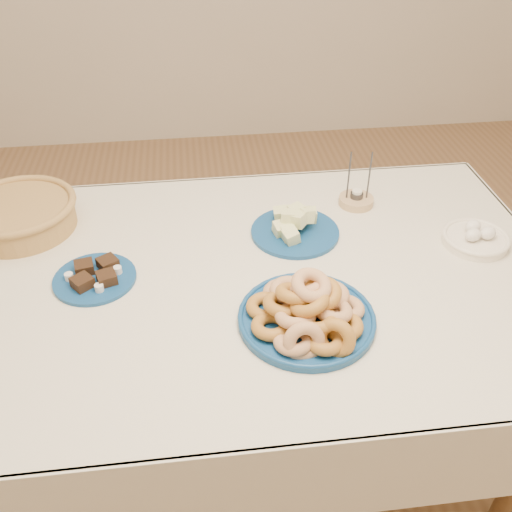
# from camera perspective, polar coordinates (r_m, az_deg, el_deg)

# --- Properties ---
(ground) EXTENTS (5.00, 5.00, 0.00)m
(ground) POSITION_cam_1_polar(r_m,az_deg,el_deg) (2.12, -0.17, -17.89)
(ground) COLOR #87603F
(ground) RESTS_ON ground
(dining_table) EXTENTS (1.71, 1.11, 0.75)m
(dining_table) POSITION_cam_1_polar(r_m,az_deg,el_deg) (1.63, -0.22, -4.74)
(dining_table) COLOR brown
(dining_table) RESTS_ON ground
(donut_platter) EXTENTS (0.38, 0.38, 0.16)m
(donut_platter) POSITION_cam_1_polar(r_m,az_deg,el_deg) (1.39, 5.20, -5.50)
(donut_platter) COLOR navy
(donut_platter) RESTS_ON dining_table
(melon_plate) EXTENTS (0.28, 0.28, 0.09)m
(melon_plate) POSITION_cam_1_polar(r_m,az_deg,el_deg) (1.71, 3.84, 2.90)
(melon_plate) COLOR navy
(melon_plate) RESTS_ON dining_table
(brownie_plate) EXTENTS (0.28, 0.28, 0.04)m
(brownie_plate) POSITION_cam_1_polar(r_m,az_deg,el_deg) (1.60, -15.80, -1.99)
(brownie_plate) COLOR navy
(brownie_plate) RESTS_ON dining_table
(wicker_basket) EXTENTS (0.38, 0.38, 0.09)m
(wicker_basket) POSITION_cam_1_polar(r_m,az_deg,el_deg) (1.86, -22.64, 3.90)
(wicker_basket) COLOR olive
(wicker_basket) RESTS_ON dining_table
(candle_holder) EXTENTS (0.12, 0.12, 0.19)m
(candle_holder) POSITION_cam_1_polar(r_m,az_deg,el_deg) (1.88, 9.99, 5.58)
(candle_holder) COLOR tan
(candle_holder) RESTS_ON dining_table
(egg_bowl) EXTENTS (0.24, 0.24, 0.06)m
(egg_bowl) POSITION_cam_1_polar(r_m,az_deg,el_deg) (1.79, 21.12, 1.70)
(egg_bowl) COLOR white
(egg_bowl) RESTS_ON dining_table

